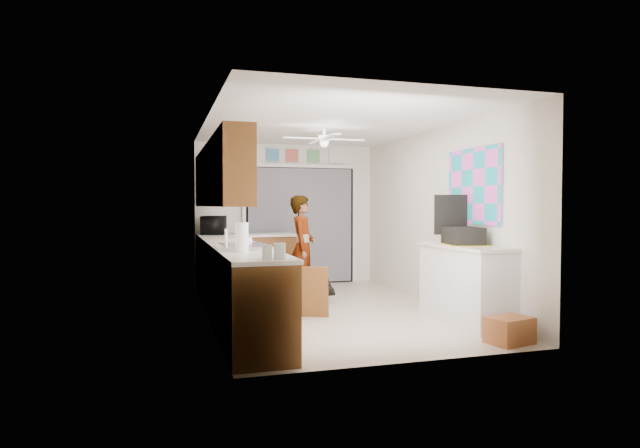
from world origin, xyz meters
TOP-DOWN VIEW (x-y plane):
  - floor at (0.00, 0.00)m, footprint 5.00×5.00m
  - ceiling at (0.00, 0.00)m, footprint 5.00×5.00m
  - wall_back at (0.00, 2.50)m, footprint 3.20×0.00m
  - wall_front at (0.00, -2.50)m, footprint 3.20×0.00m
  - wall_left at (-1.60, 0.00)m, footprint 0.00×5.00m
  - wall_right at (1.60, 0.00)m, footprint 0.00×5.00m
  - left_base_cabinets at (-1.30, 0.00)m, footprint 0.60×4.80m
  - left_countertop at (-1.29, 0.00)m, footprint 0.62×4.80m
  - upper_cabinets at (-1.44, 0.20)m, footprint 0.32×4.00m
  - sink_basin at (-1.29, -1.00)m, footprint 0.50×0.76m
  - faucet at (-1.48, -1.00)m, footprint 0.03×0.03m
  - peninsula_base at (-0.50, 2.00)m, footprint 1.00×0.60m
  - peninsula_top at (-0.50, 2.00)m, footprint 1.04×0.64m
  - back_opening_recess at (0.25, 2.47)m, footprint 2.00×0.06m
  - curtain_panel at (0.25, 2.43)m, footprint 1.90×0.03m
  - door_trim_left at (-0.77, 2.44)m, footprint 0.06×0.04m
  - door_trim_right at (1.27, 2.44)m, footprint 0.06×0.04m
  - door_trim_head at (0.25, 2.44)m, footprint 2.10×0.04m
  - header_frame_1 at (-0.25, 2.47)m, footprint 0.22×0.02m
  - header_frame_2 at (0.10, 2.47)m, footprint 0.22×0.02m
  - header_frame_3 at (0.50, 2.47)m, footprint 0.22×0.02m
  - header_frame_4 at (0.90, 2.47)m, footprint 0.22×0.02m
  - route66_sign at (-0.95, 2.47)m, footprint 0.22×0.02m
  - right_counter_base at (1.35, -1.20)m, footprint 0.50×1.40m
  - right_counter_top at (1.34, -1.20)m, footprint 0.54×1.44m
  - abstract_painting at (1.58, -1.00)m, footprint 0.03×1.15m
  - ceiling_fan at (0.00, 0.20)m, footprint 1.14×1.14m
  - microwave at (-1.33, 2.03)m, footprint 0.47×0.61m
  - cup at (-1.20, -0.65)m, footprint 0.15×0.15m
  - jar_a at (-1.16, -2.25)m, footprint 0.10×0.10m
  - jar_b at (-1.27, -2.25)m, footprint 0.11×0.11m
  - paper_towel_roll at (-1.37, -1.41)m, footprint 0.17×0.17m
  - suitcase at (1.32, -1.19)m, footprint 0.45×0.56m
  - suitcase_rim at (1.32, -1.19)m, footprint 0.53×0.65m
  - suitcase_lid at (1.32, -0.90)m, footprint 0.42×0.10m
  - cardboard_box at (1.25, -2.19)m, footprint 0.49×0.41m
  - navy_crate at (1.25, -2.20)m, footprint 0.37×0.34m
  - cabinet_door_panel at (-0.36, -0.40)m, footprint 0.47×0.32m
  - man at (-0.13, 0.87)m, footprint 0.57×0.67m
  - dog at (0.04, 0.69)m, footprint 0.41×0.56m

SIDE VIEW (x-z plane):
  - floor at x=0.00m, z-range 0.00..0.00m
  - navy_crate at x=1.25m, z-range 0.00..0.19m
  - cardboard_box at x=1.25m, z-range 0.00..0.27m
  - dog at x=0.04m, z-range 0.00..0.40m
  - cabinet_door_panel at x=-0.36m, z-range 0.00..0.65m
  - left_base_cabinets at x=-1.30m, z-range 0.00..0.90m
  - peninsula_base at x=-0.50m, z-range 0.00..0.90m
  - right_counter_base at x=1.35m, z-range 0.00..0.90m
  - man at x=-0.13m, z-range 0.00..1.56m
  - left_countertop at x=-1.29m, z-range 0.90..0.94m
  - peninsula_top at x=-0.50m, z-range 0.90..0.94m
  - right_counter_top at x=1.34m, z-range 0.90..0.94m
  - suitcase_rim at x=1.32m, z-range 0.93..0.95m
  - sink_basin at x=-1.29m, z-range 0.92..0.98m
  - cup at x=-1.20m, z-range 0.94..1.04m
  - jar_b at x=-1.27m, z-range 0.94..1.07m
  - jar_a at x=-1.16m, z-range 0.94..1.08m
  - suitcase at x=1.32m, z-range 0.94..1.15m
  - faucet at x=-1.48m, z-range 0.94..1.16m
  - back_opening_recess at x=0.25m, z-range 0.00..2.10m
  - door_trim_left at x=-0.77m, z-range 0.00..2.10m
  - door_trim_right at x=1.27m, z-range 0.00..2.10m
  - curtain_panel at x=0.25m, z-range 0.03..2.08m
  - paper_towel_roll at x=-1.37m, z-range 0.94..1.24m
  - microwave at x=-1.33m, z-range 0.94..1.24m
  - wall_back at x=0.00m, z-range -0.35..2.85m
  - wall_front at x=0.00m, z-range -0.35..2.85m
  - wall_left at x=-1.60m, z-range -1.25..3.75m
  - wall_right at x=1.60m, z-range -1.25..3.75m
  - suitcase_lid at x=1.32m, z-range 1.05..1.55m
  - abstract_painting at x=1.58m, z-range 1.17..2.12m
  - upper_cabinets at x=-1.44m, z-range 1.40..2.20m
  - door_trim_head at x=0.25m, z-range 2.09..2.15m
  - header_frame_1 at x=-0.25m, z-range 2.19..2.41m
  - header_frame_2 at x=0.10m, z-range 2.19..2.41m
  - header_frame_3 at x=0.50m, z-range 2.19..2.41m
  - header_frame_4 at x=0.90m, z-range 2.19..2.41m
  - route66_sign at x=-0.95m, z-range 2.17..2.43m
  - ceiling_fan at x=0.00m, z-range 2.20..2.44m
  - ceiling at x=0.00m, z-range 2.50..2.50m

